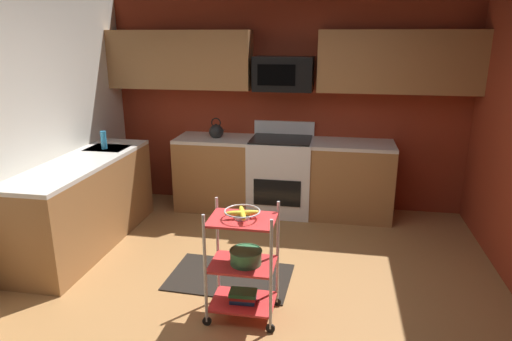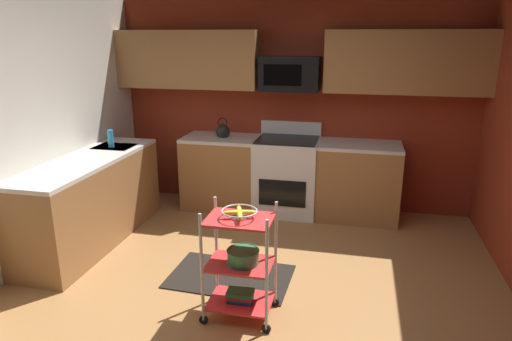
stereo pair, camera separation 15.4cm
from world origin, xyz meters
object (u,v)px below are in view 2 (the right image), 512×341
mixing_bowl_large (243,256)px  dish_soap_bottle (111,139)px  fruit_bowl (239,212)px  kettle (223,131)px  microwave (290,74)px  rolling_cart (240,264)px  oven_range (287,175)px  book_stack (240,296)px

mixing_bowl_large → dish_soap_bottle: (-1.92, 1.47, 0.50)m
fruit_bowl → kettle: bearing=109.7°
kettle → dish_soap_bottle: size_ratio=1.32×
microwave → rolling_cart: size_ratio=0.77×
rolling_cart → dish_soap_bottle: dish_soap_bottle is taller
fruit_bowl → dish_soap_bottle: size_ratio=1.36×
fruit_bowl → kettle: 2.42m
oven_range → rolling_cart: oven_range is taller
rolling_cart → microwave: bearing=90.1°
oven_range → rolling_cart: 2.28m
rolling_cart → dish_soap_bottle: 2.47m
fruit_bowl → book_stack: fruit_bowl is taller
mixing_bowl_large → kettle: size_ratio=0.95×
book_stack → microwave: bearing=90.1°
rolling_cart → fruit_bowl: 0.42m
dish_soap_bottle → kettle: bearing=36.5°
kettle → mixing_bowl_large: bearing=-69.7°
microwave → rolling_cart: 2.69m
rolling_cart → fruit_bowl: size_ratio=3.36×
oven_range → fruit_bowl: oven_range is taller
microwave → fruit_bowl: 2.52m
fruit_bowl → mixing_bowl_large: bearing=0.0°
rolling_cart → kettle: size_ratio=3.47×
mixing_bowl_large → kettle: bearing=110.3°
book_stack → kettle: bearing=109.7°
fruit_bowl → dish_soap_bottle: dish_soap_bottle is taller
oven_range → mixing_bowl_large: size_ratio=4.37×
oven_range → fruit_bowl: 2.31m
microwave → kettle: microwave is taller
dish_soap_bottle → oven_range: bearing=23.0°
microwave → rolling_cart: (0.00, -2.38, -1.25)m
fruit_bowl → rolling_cart: bearing=0.0°
oven_range → book_stack: (0.00, -2.28, -0.31)m
book_stack → kettle: kettle is taller
rolling_cart → kettle: 2.48m
mixing_bowl_large → fruit_bowl: bearing=-180.0°
mixing_bowl_large → dish_soap_bottle: 2.47m
rolling_cart → oven_range: bearing=90.1°
mixing_bowl_large → microwave: bearing=90.7°
microwave → dish_soap_bottle: 2.20m
rolling_cart → book_stack: rolling_cart is taller
rolling_cart → book_stack: bearing=-122.0°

